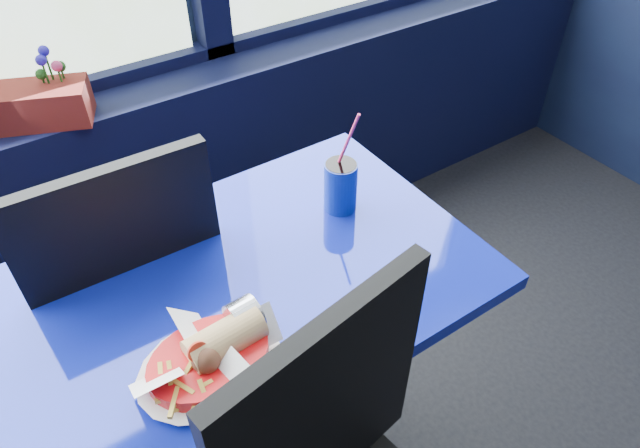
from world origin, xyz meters
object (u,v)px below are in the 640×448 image
(flower_vase, at_px, (60,96))
(soda_cup, at_px, (340,185))
(near_table, at_px, (225,342))
(food_basket, at_px, (211,358))
(ketchup_bottle, at_px, (104,233))
(chair_near_back, at_px, (125,280))

(flower_vase, bearing_deg, soda_cup, -58.17)
(near_table, relative_size, food_basket, 3.90)
(soda_cup, bearing_deg, ketchup_bottle, 165.99)
(near_table, xyz_separation_m, soda_cup, (0.39, 0.08, 0.25))
(chair_near_back, xyz_separation_m, flower_vase, (0.06, 0.52, 0.28))
(food_basket, xyz_separation_m, ketchup_bottle, (-0.06, 0.39, 0.05))
(flower_vase, xyz_separation_m, food_basket, (-0.02, -1.00, -0.08))
(near_table, distance_m, ketchup_bottle, 0.38)
(near_table, bearing_deg, ketchup_bottle, 125.17)
(near_table, xyz_separation_m, chair_near_back, (-0.13, 0.31, 0.02))
(near_table, xyz_separation_m, ketchup_bottle, (-0.15, 0.22, 0.27))
(food_basket, bearing_deg, flower_vase, 110.56)
(food_basket, distance_m, ketchup_bottle, 0.40)
(chair_near_back, height_order, flower_vase, chair_near_back)
(ketchup_bottle, xyz_separation_m, soda_cup, (0.54, -0.14, -0.02))
(near_table, xyz_separation_m, flower_vase, (-0.07, 0.83, 0.30))
(chair_near_back, relative_size, flower_vase, 4.86)
(ketchup_bottle, distance_m, soda_cup, 0.56)
(food_basket, bearing_deg, chair_near_back, 116.29)
(near_table, height_order, chair_near_back, chair_near_back)
(near_table, bearing_deg, food_basket, -117.67)
(flower_vase, xyz_separation_m, soda_cup, (0.46, -0.74, -0.04))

